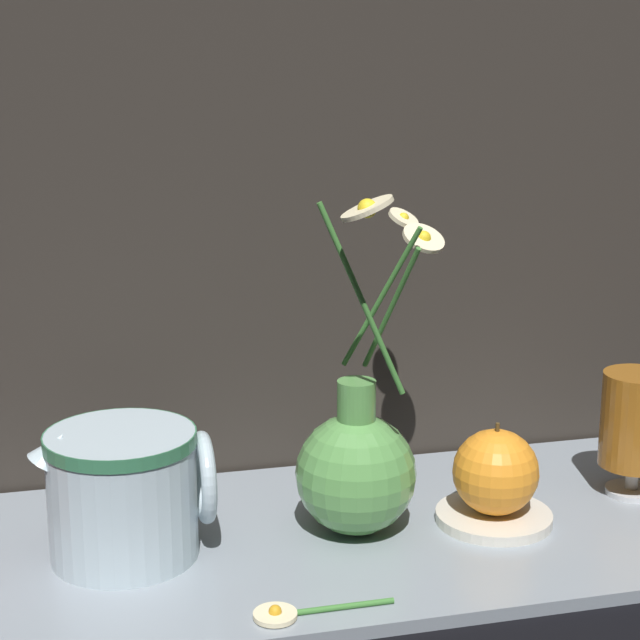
% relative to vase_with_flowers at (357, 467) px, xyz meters
% --- Properties ---
extents(ground_plane, '(6.00, 6.00, 0.00)m').
position_rel_vase_with_flowers_xyz_m(ground_plane, '(-0.05, 0.00, -0.08)').
color(ground_plane, black).
extents(shelf, '(0.86, 0.34, 0.01)m').
position_rel_vase_with_flowers_xyz_m(shelf, '(-0.05, 0.00, -0.07)').
color(shelf, gray).
rests_on(shelf, ground_plane).
extents(vase_with_flowers, '(0.15, 0.17, 0.33)m').
position_rel_vase_with_flowers_xyz_m(vase_with_flowers, '(0.00, 0.00, 0.00)').
color(vase_with_flowers, '#59994C').
rests_on(vase_with_flowers, shelf).
extents(ceramic_pitcher, '(0.16, 0.14, 0.13)m').
position_rel_vase_with_flowers_xyz_m(ceramic_pitcher, '(-0.22, 0.00, -0.00)').
color(ceramic_pitcher, silver).
rests_on(ceramic_pitcher, shelf).
extents(tea_glass, '(0.07, 0.07, 0.13)m').
position_rel_vase_with_flowers_xyz_m(tea_glass, '(0.30, 0.02, 0.01)').
color(tea_glass, silver).
rests_on(tea_glass, shelf).
extents(saucer_plate, '(0.11, 0.11, 0.01)m').
position_rel_vase_with_flowers_xyz_m(saucer_plate, '(0.13, -0.01, -0.06)').
color(saucer_plate, silver).
rests_on(saucer_plate, shelf).
extents(orange_fruit, '(0.08, 0.08, 0.09)m').
position_rel_vase_with_flowers_xyz_m(orange_fruit, '(0.13, -0.01, -0.01)').
color(orange_fruit, orange).
rests_on(orange_fruit, saucer_plate).
extents(loose_daisy, '(0.12, 0.04, 0.01)m').
position_rel_vase_with_flowers_xyz_m(loose_daisy, '(-0.09, -0.14, -0.06)').
color(loose_daisy, '#3D7A33').
rests_on(loose_daisy, shelf).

